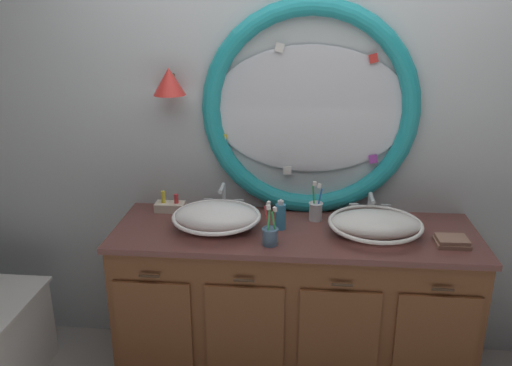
# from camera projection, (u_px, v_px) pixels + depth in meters

# --- Properties ---
(back_wall_assembly) EXTENTS (6.40, 0.26, 2.60)m
(back_wall_assembly) POSITION_uv_depth(u_px,v_px,m) (297.00, 131.00, 2.90)
(back_wall_assembly) COLOR silver
(back_wall_assembly) RESTS_ON ground_plane
(vanity_counter) EXTENTS (1.87, 0.63, 0.88)m
(vanity_counter) POSITION_uv_depth(u_px,v_px,m) (293.00, 303.00, 2.88)
(vanity_counter) COLOR brown
(vanity_counter) RESTS_ON ground_plane
(sink_basin_left) EXTENTS (0.46, 0.46, 0.14)m
(sink_basin_left) POSITION_uv_depth(u_px,v_px,m) (216.00, 217.00, 2.72)
(sink_basin_left) COLOR white
(sink_basin_left) RESTS_ON vanity_counter
(sink_basin_right) EXTENTS (0.47, 0.47, 0.12)m
(sink_basin_right) POSITION_uv_depth(u_px,v_px,m) (375.00, 224.00, 2.66)
(sink_basin_right) COLOR white
(sink_basin_right) RESTS_ON vanity_counter
(faucet_set_left) EXTENTS (0.23, 0.14, 0.17)m
(faucet_set_left) POSITION_uv_depth(u_px,v_px,m) (223.00, 200.00, 2.95)
(faucet_set_left) COLOR silver
(faucet_set_left) RESTS_ON vanity_counter
(faucet_set_right) EXTENTS (0.22, 0.15, 0.14)m
(faucet_set_right) POSITION_uv_depth(u_px,v_px,m) (370.00, 207.00, 2.88)
(faucet_set_right) COLOR silver
(faucet_set_right) RESTS_ON vanity_counter
(toothbrush_holder_left) EXTENTS (0.08, 0.08, 0.22)m
(toothbrush_holder_left) POSITION_uv_depth(u_px,v_px,m) (270.00, 235.00, 2.55)
(toothbrush_holder_left) COLOR slate
(toothbrush_holder_left) RESTS_ON vanity_counter
(toothbrush_holder_right) EXTENTS (0.08, 0.08, 0.22)m
(toothbrush_holder_right) POSITION_uv_depth(u_px,v_px,m) (316.00, 210.00, 2.84)
(toothbrush_holder_right) COLOR silver
(toothbrush_holder_right) RESTS_ON vanity_counter
(soap_dispenser) EXTENTS (0.05, 0.06, 0.16)m
(soap_dispenser) POSITION_uv_depth(u_px,v_px,m) (280.00, 216.00, 2.72)
(soap_dispenser) COLOR #388EBC
(soap_dispenser) RESTS_ON vanity_counter
(folded_hand_towel) EXTENTS (0.16, 0.12, 0.04)m
(folded_hand_towel) POSITION_uv_depth(u_px,v_px,m) (452.00, 241.00, 2.56)
(folded_hand_towel) COLOR #936B56
(folded_hand_towel) RESTS_ON vanity_counter
(toiletry_basket) EXTENTS (0.16, 0.09, 0.12)m
(toiletry_basket) POSITION_uv_depth(u_px,v_px,m) (170.00, 206.00, 2.97)
(toiletry_basket) COLOR beige
(toiletry_basket) RESTS_ON vanity_counter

